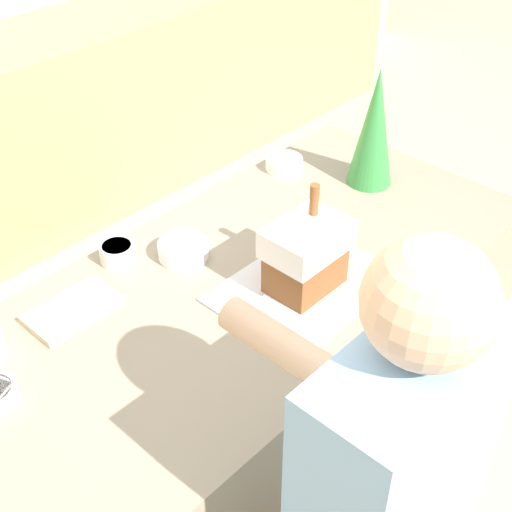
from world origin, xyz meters
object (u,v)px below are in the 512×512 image
object	(u,v)px
baking_tray	(304,287)
candy_bowl_far_left	(284,163)
gingerbread_house	(306,255)
candy_bowl_beside_tree	(117,252)
cookbook	(73,310)
candy_bowl_near_tray_left	(183,249)
decorative_tree	(374,128)

from	to	relation	value
baking_tray	candy_bowl_far_left	size ratio (longest dim) A/B	3.75
gingerbread_house	candy_bowl_far_left	distance (m)	0.62
candy_bowl_beside_tree	cookbook	bearing A→B (deg)	-157.63
candy_bowl_near_tray_left	candy_bowl_far_left	bearing A→B (deg)	11.59
baking_tray	candy_bowl_beside_tree	xyz separation A→B (m)	(-0.26, 0.44, 0.03)
gingerbread_house	candy_bowl_near_tray_left	bearing A→B (deg)	110.66
baking_tray	candy_bowl_near_tray_left	size ratio (longest dim) A/B	3.28
baking_tray	decorative_tree	xyz separation A→B (m)	(0.55, 0.19, 0.19)
gingerbread_house	candy_bowl_far_left	bearing A→B (deg)	46.32
decorative_tree	gingerbread_house	bearing A→B (deg)	-160.65
candy_bowl_near_tray_left	candy_bowl_far_left	size ratio (longest dim) A/B	1.14
candy_bowl_beside_tree	candy_bowl_near_tray_left	size ratio (longest dim) A/B	0.70
baking_tray	gingerbread_house	world-z (taller)	gingerbread_house
candy_bowl_near_tray_left	cookbook	world-z (taller)	candy_bowl_near_tray_left
candy_bowl_near_tray_left	cookbook	bearing A→B (deg)	175.19
candy_bowl_beside_tree	candy_bowl_far_left	world-z (taller)	candy_bowl_beside_tree
baking_tray	gingerbread_house	xyz separation A→B (m)	(0.00, 0.00, 0.10)
candy_bowl_near_tray_left	cookbook	xyz separation A→B (m)	(-0.35, 0.03, -0.02)
candy_bowl_near_tray_left	baking_tray	bearing A→B (deg)	-69.43
candy_bowl_far_left	candy_bowl_beside_tree	bearing A→B (deg)	179.66
baking_tray	candy_bowl_near_tray_left	distance (m)	0.35
candy_bowl_beside_tree	gingerbread_house	bearing A→B (deg)	-59.79
decorative_tree	candy_bowl_beside_tree	world-z (taller)	decorative_tree
decorative_tree	candy_bowl_beside_tree	bearing A→B (deg)	162.57
baking_tray	candy_bowl_beside_tree	bearing A→B (deg)	120.15
gingerbread_house	candy_bowl_beside_tree	bearing A→B (deg)	120.21
decorative_tree	candy_bowl_near_tray_left	world-z (taller)	decorative_tree
decorative_tree	candy_bowl_far_left	bearing A→B (deg)	116.80
gingerbread_house	candy_bowl_beside_tree	size ratio (longest dim) A/B	2.82
gingerbread_house	candy_bowl_near_tray_left	distance (m)	0.36
candy_bowl_beside_tree	cookbook	size ratio (longest dim) A/B	0.43
decorative_tree	candy_bowl_beside_tree	xyz separation A→B (m)	(-0.81, 0.25, -0.16)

